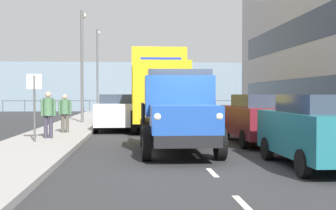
{
  "coord_description": "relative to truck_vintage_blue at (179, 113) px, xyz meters",
  "views": [
    {
      "loc": [
        1.69,
        10.95,
        1.73
      ],
      "look_at": [
        -0.11,
        -13.49,
        1.13
      ],
      "focal_mm": 47.46,
      "sensor_mm": 36.0,
      "label": 1
    }
  ],
  "objects": [
    {
      "name": "lorry_cargo_yellow",
      "position": [
        0.16,
        -9.07,
        0.9
      ],
      "size": [
        2.58,
        8.2,
        3.87
      ],
      "color": "gold",
      "rests_on": "ground_plane"
    },
    {
      "name": "car_teal_kerbside_near",
      "position": [
        -3.01,
        2.68,
        -0.28
      ],
      "size": [
        1.83,
        4.05,
        1.72
      ],
      "color": "#1E6670",
      "rests_on": "ground_plane"
    },
    {
      "name": "ground_plane",
      "position": [
        -0.44,
        -9.84,
        -1.18
      ],
      "size": [
        80.0,
        80.0,
        0.0
      ],
      "primitive_type": "plane",
      "color": "#2D2D30"
    },
    {
      "name": "truck_vintage_blue",
      "position": [
        0.0,
        0.0,
        0.0
      ],
      "size": [
        2.17,
        5.64,
        2.43
      ],
      "color": "black",
      "rests_on": "ground_plane"
    },
    {
      "name": "lamp_post_promenade",
      "position": [
        4.25,
        -12.71,
        2.74
      ],
      "size": [
        0.32,
        1.14,
        6.31
      ],
      "color": "#59595B",
      "rests_on": "sidewalk_right"
    },
    {
      "name": "sea_horizon",
      "position": [
        -0.44,
        -33.04,
        1.32
      ],
      "size": [
        80.0,
        0.8,
        5.0
      ],
      "primitive_type": "cube",
      "color": "gray",
      "rests_on": "ground_plane"
    },
    {
      "name": "sidewalk_right",
      "position": [
        4.43,
        -9.84,
        -1.1
      ],
      "size": [
        2.69,
        40.4,
        0.15
      ],
      "primitive_type": "cube",
      "color": "#9E9993",
      "rests_on": "ground_plane"
    },
    {
      "name": "car_maroon_kerbside_1",
      "position": [
        -3.01,
        -2.4,
        -0.28
      ],
      "size": [
        1.85,
        4.58,
        1.72
      ],
      "color": "maroon",
      "rests_on": "ground_plane"
    },
    {
      "name": "seawall_railing",
      "position": [
        -0.44,
        -29.44,
        -0.26
      ],
      "size": [
        28.08,
        0.08,
        1.2
      ],
      "color": "#4C5156",
      "rests_on": "ground_plane"
    },
    {
      "name": "sidewalk_left",
      "position": [
        -5.31,
        -9.84,
        -1.1
      ],
      "size": [
        2.69,
        40.4,
        0.15
      ],
      "primitive_type": "cube",
      "color": "#9E9993",
      "rests_on": "ground_plane"
    },
    {
      "name": "car_white_oppositeside_0",
      "position": [
        2.14,
        -8.45,
        -0.28
      ],
      "size": [
        1.89,
        4.5,
        1.72
      ],
      "color": "white",
      "rests_on": "ground_plane"
    },
    {
      "name": "street_sign",
      "position": [
        4.59,
        -2.22,
        0.5
      ],
      "size": [
        0.5,
        0.07,
        2.25
      ],
      "color": "#4C4C4C",
      "rests_on": "sidewalk_right"
    },
    {
      "name": "lamp_post_far",
      "position": [
        4.36,
        -24.2,
        3.05
      ],
      "size": [
        0.32,
        1.14,
        6.91
      ],
      "color": "#59595B",
      "rests_on": "sidewalk_right"
    },
    {
      "name": "car_black_oppositeside_1",
      "position": [
        2.14,
        -14.42,
        -0.28
      ],
      "size": [
        1.95,
        4.01,
        1.72
      ],
      "color": "black",
      "rests_on": "ground_plane"
    },
    {
      "name": "road_centreline_markings",
      "position": [
        -0.44,
        -9.14,
        -1.17
      ],
      "size": [
        0.12,
        36.36,
        0.01
      ],
      "color": "silver",
      "rests_on": "ground_plane"
    },
    {
      "name": "pedestrian_in_dark_coat",
      "position": [
        4.14,
        -5.72,
        -0.11
      ],
      "size": [
        0.53,
        0.34,
        1.57
      ],
      "color": "#4C473D",
      "rests_on": "sidewalk_right"
    },
    {
      "name": "pedestrian_by_lamp",
      "position": [
        4.37,
        -3.4,
        -0.05
      ],
      "size": [
        0.53,
        0.34,
        1.67
      ],
      "color": "#383342",
      "rests_on": "sidewalk_right"
    }
  ]
}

